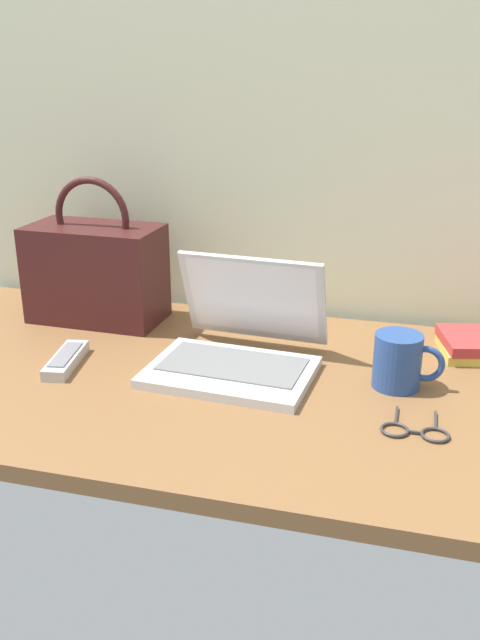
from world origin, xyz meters
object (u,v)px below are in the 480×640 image
object	(u,v)px
coffee_mug	(399,360)
eyeglasses	(415,431)
laptop	(239,345)
remote_control_near	(66,360)
handbag	(96,271)

from	to	relation	value
coffee_mug	eyeglasses	xyz separation A→B (m)	(0.04, -0.17, -0.05)
laptop	remote_control_near	bearing A→B (deg)	-165.45
remote_control_near	laptop	bearing A→B (deg)	14.55
eyeglasses	remote_control_near	bearing A→B (deg)	172.29
coffee_mug	remote_control_near	bearing A→B (deg)	-173.24
coffee_mug	handbag	size ratio (longest dim) A/B	0.39
laptop	coffee_mug	world-z (taller)	laptop
laptop	eyeglasses	distance (m)	0.39
eyeglasses	handbag	xyz separation A→B (m)	(-0.73, 0.35, 0.11)
laptop	remote_control_near	world-z (taller)	laptop
coffee_mug	laptop	bearing A→B (deg)	178.10
coffee_mug	remote_control_near	world-z (taller)	coffee_mug
eyeglasses	handbag	bearing A→B (deg)	154.29
laptop	remote_control_near	size ratio (longest dim) A/B	1.95
eyeglasses	handbag	distance (m)	0.82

